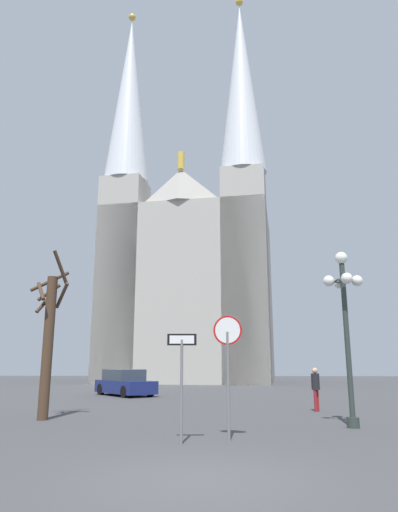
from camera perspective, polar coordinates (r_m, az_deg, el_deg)
ground_plane at (r=8.22m, az=-0.30°, el=-26.11°), size 120.00×120.00×0.00m
cathedral at (r=46.91m, az=-1.29°, el=-0.42°), size 17.86×14.74×40.10m
stop_sign at (r=11.89m, az=3.60°, el=-11.86°), size 0.73×0.22×3.03m
one_way_arrow_sign at (r=11.39m, az=-2.17°, el=-14.14°), size 0.72×0.07×2.54m
street_lamp at (r=14.87m, az=17.70°, el=-6.50°), size 1.22×1.22×5.26m
bare_tree at (r=16.84m, az=-18.22°, el=-9.54°), size 1.54×1.52×5.69m
parked_car_near_navy at (r=27.91m, az=-9.21°, el=-15.35°), size 4.14×4.51×1.47m
pedestrian_walking at (r=19.26m, az=14.29°, el=-15.27°), size 0.32×0.32×1.65m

